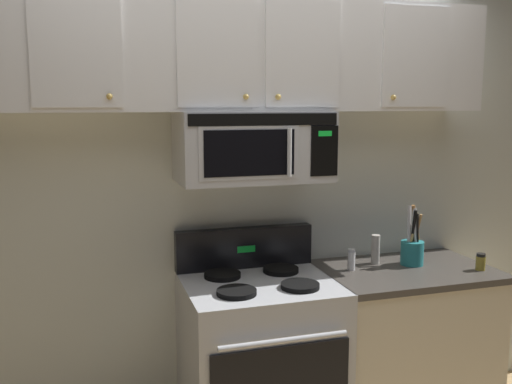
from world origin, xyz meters
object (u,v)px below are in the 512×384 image
stove_range (260,363)px  utensil_crock_teal (412,248)px  salt_shaker (351,260)px  spice_jar (481,262)px  pepper_mill (376,249)px  over_range_microwave (253,146)px

stove_range → utensil_crock_teal: bearing=3.4°
salt_shaker → spice_jar: size_ratio=1.27×
salt_shaker → pepper_mill: bearing=22.1°
salt_shaker → spice_jar: bearing=-17.1°
stove_range → over_range_microwave: over_range_microwave is taller
spice_jar → over_range_microwave: bearing=167.6°
stove_range → spice_jar: (1.20, -0.15, 0.48)m
over_range_microwave → spice_jar: 1.38m
stove_range → pepper_mill: size_ratio=6.85×
spice_jar → salt_shaker: bearing=162.9°
utensil_crock_teal → spice_jar: (0.29, -0.20, -0.05)m
utensil_crock_teal → salt_shaker: (-0.37, 0.00, -0.04)m
over_range_microwave → pepper_mill: over_range_microwave is taller
salt_shaker → spice_jar: (0.67, -0.20, -0.01)m
stove_range → pepper_mill: (0.72, 0.13, 0.51)m
utensil_crock_teal → pepper_mill: bearing=156.9°
over_range_microwave → spice_jar: bearing=-12.4°
salt_shaker → spice_jar: salt_shaker is taller
over_range_microwave → salt_shaker: bearing=-6.3°
over_range_microwave → pepper_mill: bearing=1.3°
salt_shaker → pepper_mill: size_ratio=0.71×
utensil_crock_teal → spice_jar: size_ratio=3.72×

